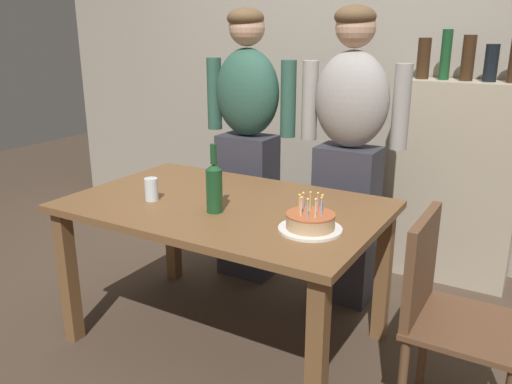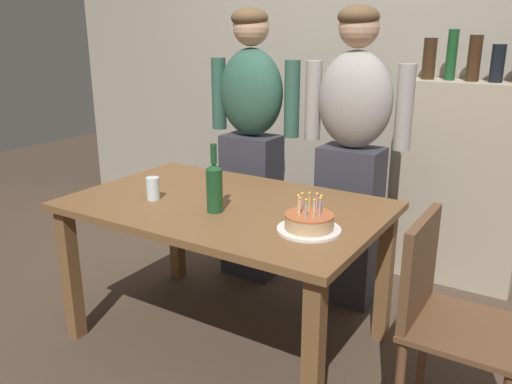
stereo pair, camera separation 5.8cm
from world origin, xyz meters
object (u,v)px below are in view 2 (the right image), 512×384
object	(u,v)px
water_glass_near	(153,189)
person_man_bearded	(251,143)
birthday_cake	(309,223)
dining_chair	(442,310)
wine_bottle	(214,186)
person_woman_cardigan	(352,156)

from	to	relation	value
water_glass_near	person_man_bearded	distance (m)	0.86
birthday_cake	dining_chair	xyz separation A→B (m)	(0.55, 0.05, -0.26)
water_glass_near	dining_chair	size ratio (longest dim) A/B	0.13
birthday_cake	water_glass_near	distance (m)	0.84
birthday_cake	dining_chair	world-z (taller)	birthday_cake
birthday_cake	dining_chair	distance (m)	0.61
water_glass_near	person_man_bearded	world-z (taller)	person_man_bearded
birthday_cake	wine_bottle	world-z (taller)	wine_bottle
birthday_cake	water_glass_near	size ratio (longest dim) A/B	2.40
birthday_cake	person_man_bearded	bearing A→B (deg)	134.18
water_glass_near	person_woman_cardigan	size ratio (longest dim) A/B	0.07
water_glass_near	person_woman_cardigan	bearing A→B (deg)	51.26
person_man_bearded	person_woman_cardigan	distance (m)	0.66
person_woman_cardigan	water_glass_near	bearing A→B (deg)	51.26
water_glass_near	person_woman_cardigan	xyz separation A→B (m)	(0.69, 0.86, 0.08)
person_woman_cardigan	dining_chair	size ratio (longest dim) A/B	1.90
birthday_cake	dining_chair	size ratio (longest dim) A/B	0.31
birthday_cake	water_glass_near	world-z (taller)	birthday_cake
water_glass_near	wine_bottle	distance (m)	0.37
wine_bottle	dining_chair	size ratio (longest dim) A/B	0.36
birthday_cake	water_glass_near	bearing A→B (deg)	-178.37
water_glass_near	dining_chair	world-z (taller)	dining_chair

